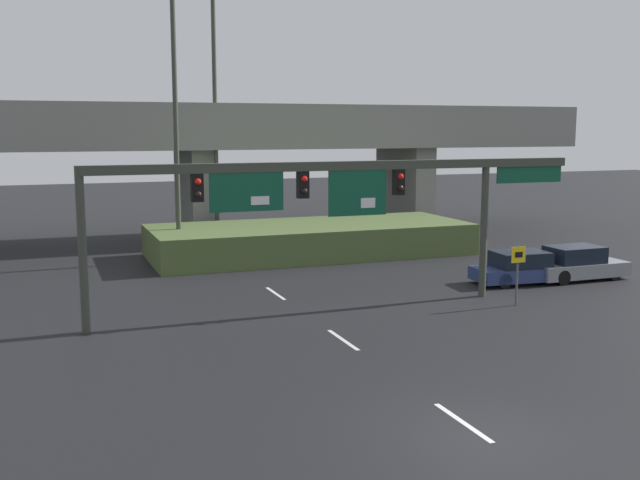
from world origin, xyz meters
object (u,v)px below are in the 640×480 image
at_px(parked_sedan_near_right, 522,268).
at_px(highway_light_pole_near, 174,66).
at_px(speed_limit_sign, 518,266).
at_px(highway_light_pole_far, 215,103).
at_px(parked_sedan_mid_right, 576,264).
at_px(signal_gantry, 335,188).

bearing_deg(parked_sedan_near_right, highway_light_pole_near, 145.12).
bearing_deg(highway_light_pole_near, speed_limit_sign, -54.03).
bearing_deg(parked_sedan_near_right, highway_light_pole_far, 129.39).
relative_size(speed_limit_sign, parked_sedan_mid_right, 0.52).
bearing_deg(speed_limit_sign, highway_light_pole_far, 112.32).
relative_size(signal_gantry, speed_limit_sign, 8.17).
distance_m(speed_limit_sign, parked_sedan_mid_right, 6.27).
relative_size(highway_light_pole_far, parked_sedan_near_right, 3.34).
bearing_deg(highway_light_pole_far, signal_gantry, -87.55).
xyz_separation_m(highway_light_pole_far, parked_sedan_mid_right, (12.60, -14.50, -7.20)).
distance_m(speed_limit_sign, highway_light_pole_near, 18.94).
bearing_deg(highway_light_pole_near, parked_sedan_mid_right, -34.76).
relative_size(signal_gantry, highway_light_pole_near, 1.02).
height_order(signal_gantry, parked_sedan_near_right, signal_gantry).
height_order(speed_limit_sign, parked_sedan_mid_right, speed_limit_sign).
bearing_deg(highway_light_pole_near, signal_gantry, -73.89).
relative_size(signal_gantry, parked_sedan_mid_right, 4.21).
height_order(signal_gantry, highway_light_pole_far, highway_light_pole_far).
distance_m(parked_sedan_near_right, parked_sedan_mid_right, 2.66).
bearing_deg(parked_sedan_mid_right, parked_sedan_near_right, 175.39).
bearing_deg(parked_sedan_mid_right, highway_light_pole_far, 130.76).
distance_m(highway_light_pole_near, parked_sedan_near_right, 18.76).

